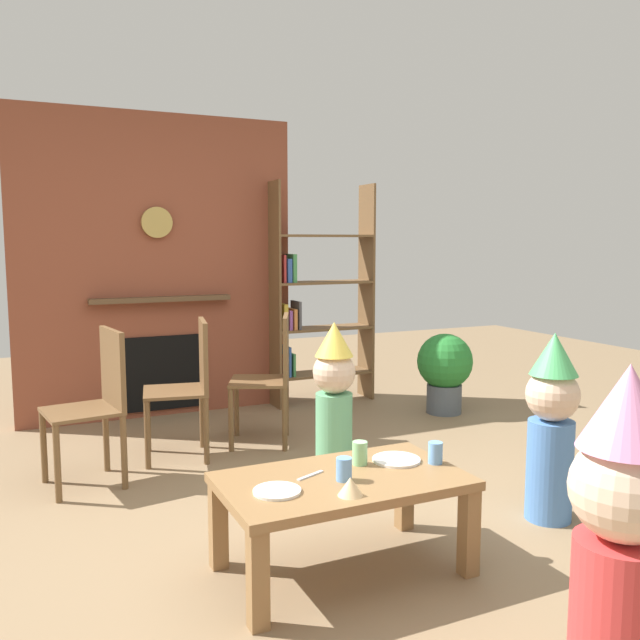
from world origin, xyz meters
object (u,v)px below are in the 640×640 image
paper_plate_rear (396,460)px  dining_chair_middle (190,380)px  paper_cup_center (435,453)px  child_by_the_chairs (334,394)px  paper_cup_near_left (344,469)px  bookshelf (315,302)px  dining_chair_left (98,397)px  paper_cup_near_right (360,453)px  birthday_cake_slice (350,486)px  paper_plate_front (277,491)px  child_with_cone_hat (621,542)px  potted_plant_tall (445,368)px  coffee_table (342,492)px  dining_chair_right (273,371)px  child_in_pink (551,422)px

paper_plate_rear → dining_chair_middle: size_ratio=0.24×
paper_cup_center → child_by_the_chairs: 1.12m
paper_plate_rear → paper_cup_near_left: bearing=-159.8°
bookshelf → dining_chair_left: (-1.95, -1.26, -0.37)m
paper_cup_near_right → birthday_cake_slice: 0.37m
bookshelf → paper_plate_front: size_ratio=9.91×
paper_cup_near_left → paper_cup_center: 0.47m
paper_plate_front → birthday_cake_slice: size_ratio=1.92×
paper_cup_center → paper_plate_rear: size_ratio=0.45×
bookshelf → paper_cup_near_right: size_ratio=18.27×
birthday_cake_slice → dining_chair_middle: bearing=94.3°
child_with_cone_hat → paper_cup_near_right: bearing=-7.3°
bookshelf → dining_chair_left: 2.35m
birthday_cake_slice → bookshelf: bearing=68.1°
dining_chair_middle → child_by_the_chairs: bearing=146.7°
bookshelf → potted_plant_tall: (0.81, -0.78, -0.51)m
coffee_table → dining_chair_right: 1.87m
paper_cup_near_left → potted_plant_tall: bearing=46.2°
child_with_cone_hat → child_in_pink: bearing=-50.8°
coffee_table → paper_cup_near_left: (-0.01, -0.04, 0.12)m
paper_plate_rear → child_with_cone_hat: size_ratio=0.20×
dining_chair_right → child_by_the_chairs: bearing=122.6°
child_by_the_chairs → potted_plant_tall: (1.45, 0.91, -0.11)m
paper_plate_front → child_with_cone_hat: (0.60, -1.11, 0.15)m
coffee_table → paper_cup_center: bearing=-2.7°
bookshelf → paper_cup_near_right: 2.89m
paper_cup_center → birthday_cake_slice: (-0.52, -0.18, -0.01)m
paper_plate_front → paper_plate_rear: (0.63, 0.13, 0.00)m
child_with_cone_hat → dining_chair_left: size_ratio=1.20×
potted_plant_tall → dining_chair_right: bearing=-173.5°
paper_plate_rear → birthday_cake_slice: 0.47m
dining_chair_middle → paper_cup_center: bearing=121.1°
paper_cup_near_right → child_in_pink: 1.05m
dining_chair_right → potted_plant_tall: 1.59m
bookshelf → paper_cup_near_right: bearing=-110.4°
coffee_table → bookshelf: bearing=67.8°
potted_plant_tall → paper_plate_rear: bearing=-130.4°
paper_plate_rear → child_with_cone_hat: (-0.03, -1.24, 0.15)m
paper_cup_near_right → dining_chair_middle: dining_chair_middle is taller
dining_chair_left → dining_chair_middle: (0.60, 0.25, 0.00)m
bookshelf → child_in_pink: size_ratio=1.99×
paper_cup_near_left → paper_cup_near_right: paper_cup_near_right is taller
child_by_the_chairs → paper_cup_center: bearing=22.3°
paper_cup_near_right → dining_chair_right: dining_chair_right is taller
dining_chair_right → dining_chair_left: bearing=37.4°
coffee_table → dining_chair_middle: size_ratio=1.14×
paper_cup_near_left → paper_cup_near_right: 0.21m
paper_cup_center → birthday_cake_slice: bearing=-161.2°
paper_plate_rear → potted_plant_tall: 2.53m
paper_cup_near_left → dining_chair_left: 1.76m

